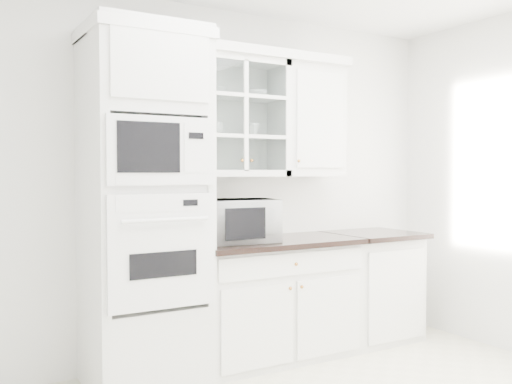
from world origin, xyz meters
TOP-DOWN VIEW (x-y plane):
  - room_shell at (0.00, 0.43)m, footprint 4.00×3.50m
  - oven_column at (-0.75, 1.42)m, footprint 0.76×0.68m
  - base_cabinet_run at (0.28, 1.45)m, footprint 1.32×0.67m
  - extra_base_cabinet at (1.28, 1.45)m, footprint 0.72×0.67m
  - upper_cabinet_glass at (0.03, 1.58)m, footprint 0.80×0.33m
  - upper_cabinet_solid at (0.71, 1.58)m, footprint 0.55×0.33m
  - crown_molding at (-0.07, 1.56)m, footprint 2.14×0.38m
  - countertop_microwave at (-0.04, 1.42)m, footprint 0.59×0.51m
  - bowl_a at (-0.17, 1.57)m, footprint 0.21×0.21m
  - bowl_b at (0.21, 1.60)m, footprint 0.20×0.20m
  - cup_a at (-0.14, 1.57)m, footprint 0.14×0.14m
  - cup_b at (0.17, 1.58)m, footprint 0.13×0.13m

SIDE VIEW (x-z plane):
  - base_cabinet_run at x=0.28m, z-range 0.00..0.92m
  - extra_base_cabinet at x=1.28m, z-range 0.00..0.92m
  - countertop_microwave at x=-0.04m, z-range 0.92..1.24m
  - oven_column at x=-0.75m, z-range 0.00..2.40m
  - cup_a at x=-0.14m, z-range 1.71..1.80m
  - cup_b at x=0.17m, z-range 1.71..1.81m
  - room_shell at x=0.00m, z-range 0.43..3.13m
  - upper_cabinet_glass at x=0.03m, z-range 1.40..2.30m
  - upper_cabinet_solid at x=0.71m, z-range 1.40..2.30m
  - bowl_a at x=-0.17m, z-range 2.01..2.06m
  - bowl_b at x=0.21m, z-range 2.01..2.07m
  - crown_molding at x=-0.07m, z-range 2.30..2.37m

